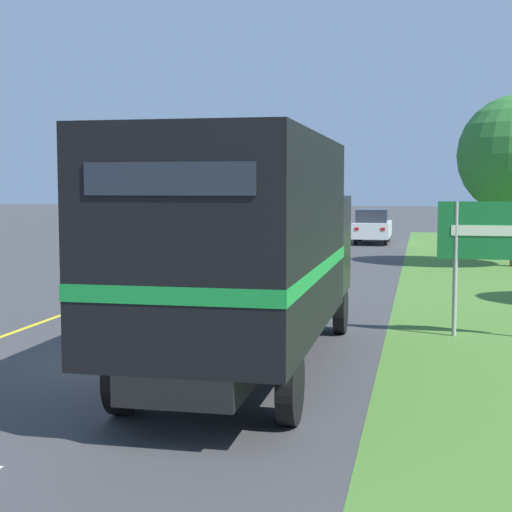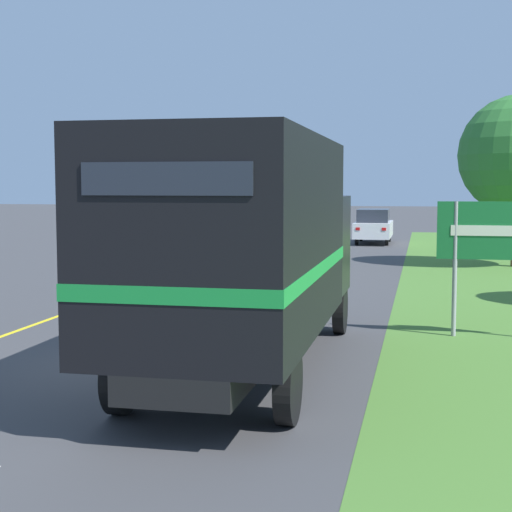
% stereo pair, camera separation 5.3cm
% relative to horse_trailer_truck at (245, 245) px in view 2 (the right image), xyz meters
% --- Properties ---
extents(ground_plane, '(200.00, 200.00, 0.00)m').
position_rel_horse_trailer_truck_xyz_m(ground_plane, '(-1.69, 0.31, -2.04)').
color(ground_plane, '#3D3D3F').
extents(edge_line_yellow, '(0.12, 55.45, 0.01)m').
position_rel_horse_trailer_truck_xyz_m(edge_line_yellow, '(-5.39, 10.88, -2.04)').
color(edge_line_yellow, yellow).
rests_on(edge_line_yellow, ground).
extents(centre_dash_near, '(0.12, 2.60, 0.01)m').
position_rel_horse_trailer_truck_xyz_m(centre_dash_near, '(-1.69, 0.79, -2.04)').
color(centre_dash_near, white).
rests_on(centre_dash_near, ground).
extents(centre_dash_mid_a, '(0.12, 2.60, 0.01)m').
position_rel_horse_trailer_truck_xyz_m(centre_dash_mid_a, '(-1.69, 7.39, -2.04)').
color(centre_dash_mid_a, white).
rests_on(centre_dash_mid_a, ground).
extents(centre_dash_mid_b, '(0.12, 2.60, 0.01)m').
position_rel_horse_trailer_truck_xyz_m(centre_dash_mid_b, '(-1.69, 13.99, -2.04)').
color(centre_dash_mid_b, white).
rests_on(centre_dash_mid_b, ground).
extents(centre_dash_far, '(0.12, 2.60, 0.01)m').
position_rel_horse_trailer_truck_xyz_m(centre_dash_far, '(-1.69, 20.59, -2.04)').
color(centre_dash_far, white).
rests_on(centre_dash_far, ground).
extents(centre_dash_farthest, '(0.12, 2.60, 0.01)m').
position_rel_horse_trailer_truck_xyz_m(centre_dash_farthest, '(-1.69, 27.19, -2.04)').
color(centre_dash_farthest, white).
rests_on(centre_dash_farthest, ground).
extents(horse_trailer_truck, '(2.58, 8.28, 3.68)m').
position_rel_horse_trailer_truck_xyz_m(horse_trailer_truck, '(0.00, 0.00, 0.00)').
color(horse_trailer_truck, black).
rests_on(horse_trailer_truck, ground).
extents(lead_car_white, '(1.80, 3.94, 2.06)m').
position_rel_horse_trailer_truck_xyz_m(lead_car_white, '(-3.32, 14.27, -1.01)').
color(lead_car_white, black).
rests_on(lead_car_white, ground).
extents(lead_car_white_ahead, '(1.80, 4.39, 1.76)m').
position_rel_horse_trailer_truck_xyz_m(lead_car_white_ahead, '(0.21, 28.56, -1.14)').
color(lead_car_white_ahead, black).
rests_on(lead_car_white_ahead, ground).
extents(highway_sign, '(2.38, 0.09, 3.00)m').
position_rel_horse_trailer_truck_xyz_m(highway_sign, '(4.21, 3.92, -0.04)').
color(highway_sign, '#9E9EA3').
rests_on(highway_sign, ground).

